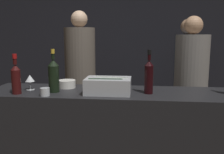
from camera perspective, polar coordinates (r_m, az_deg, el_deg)
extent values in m
cube|color=black|center=(4.18, 3.03, 8.54)|extent=(6.40, 0.06, 2.80)
cube|color=black|center=(2.29, -0.07, -15.59)|extent=(2.15, 0.55, 1.00)
cube|color=#B7BABF|center=(2.05, -0.88, -2.00)|extent=(0.37, 0.25, 0.13)
cylinder|color=black|center=(2.00, -1.48, -1.34)|extent=(0.28, 0.08, 0.07)
cylinder|color=#9EA899|center=(2.08, -0.21, -0.93)|extent=(0.28, 0.12, 0.07)
cylinder|color=silver|center=(2.31, -10.28, -1.57)|extent=(0.16, 0.16, 0.07)
cylinder|color=gray|center=(2.30, -10.30, -0.85)|extent=(0.13, 0.13, 0.01)
cylinder|color=silver|center=(2.30, -18.13, -2.75)|extent=(0.07, 0.07, 0.00)
cylinder|color=silver|center=(2.29, -18.18, -1.84)|extent=(0.01, 0.01, 0.07)
cone|color=silver|center=(2.28, -18.26, -0.26)|extent=(0.08, 0.08, 0.06)
cylinder|color=silver|center=(2.04, -15.08, -3.29)|extent=(0.07, 0.07, 0.06)
sphere|color=#F4C66B|center=(2.04, -15.08, -3.20)|extent=(0.03, 0.03, 0.03)
cylinder|color=black|center=(2.14, -13.17, -0.45)|extent=(0.09, 0.09, 0.22)
cone|color=black|center=(2.12, -13.31, 3.21)|extent=(0.09, 0.09, 0.05)
cylinder|color=black|center=(2.12, -13.38, 5.11)|extent=(0.03, 0.03, 0.09)
cylinder|color=gold|center=(2.11, -13.41, 5.76)|extent=(0.03, 0.03, 0.04)
cylinder|color=black|center=(2.05, 8.39, -0.61)|extent=(0.07, 0.07, 0.23)
cone|color=black|center=(2.03, 8.49, 3.18)|extent=(0.07, 0.07, 0.04)
cylinder|color=black|center=(2.03, 8.53, 5.00)|extent=(0.03, 0.03, 0.09)
cylinder|color=black|center=(2.02, 8.55, 5.67)|extent=(0.03, 0.03, 0.04)
cylinder|color=#380F0F|center=(2.17, -21.05, -1.06)|extent=(0.07, 0.07, 0.20)
cone|color=#380F0F|center=(2.15, -21.24, 2.10)|extent=(0.07, 0.07, 0.04)
cylinder|color=#380F0F|center=(2.14, -21.35, 3.81)|extent=(0.03, 0.03, 0.08)
cylinder|color=maroon|center=(2.14, -21.38, 4.44)|extent=(0.03, 0.03, 0.04)
cube|color=black|center=(3.22, 17.03, -10.61)|extent=(0.29, 0.21, 0.77)
cylinder|color=slate|center=(3.05, 17.71, 2.55)|extent=(0.39, 0.39, 0.71)
sphere|color=tan|center=(3.04, 18.15, 11.19)|extent=(0.21, 0.21, 0.21)
cube|color=black|center=(3.77, 16.16, -7.58)|extent=(0.26, 0.19, 0.77)
cylinder|color=#334766|center=(3.63, 16.69, 3.67)|extent=(0.34, 0.34, 0.71)
sphere|color=tan|center=(3.62, 17.05, 10.94)|extent=(0.21, 0.21, 0.21)
cube|color=black|center=(3.40, -7.04, -8.73)|extent=(0.29, 0.22, 0.82)
cylinder|color=#60564C|center=(3.24, -7.33, 4.53)|extent=(0.39, 0.39, 0.75)
sphere|color=beige|center=(3.24, -7.51, 12.99)|extent=(0.21, 0.21, 0.21)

